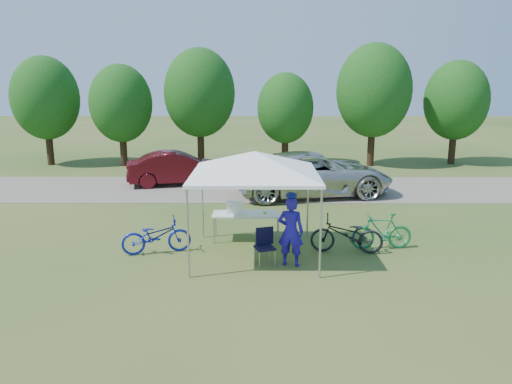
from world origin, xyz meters
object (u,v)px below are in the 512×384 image
bike_green (382,231)px  minivan (313,174)px  folding_table (246,215)px  bike_dark (347,235)px  folding_chair (265,243)px  bike_blue (156,236)px  sedan (178,168)px  cyclist (291,231)px  cooler (235,208)px

bike_green → minivan: size_ratio=0.27×
folding_table → bike_dark: bearing=-22.0°
folding_chair → bike_dark: (2.16, 0.74, -0.03)m
bike_blue → sedan: (-0.81, 8.71, 0.26)m
folding_chair → cyclist: (0.63, -0.16, 0.34)m
minivan → sedan: size_ratio=1.42×
folding_chair → bike_green: (3.15, 1.05, -0.03)m
folding_chair → bike_dark: bike_dark is taller
folding_table → bike_dark: 2.88m
cyclist → bike_green: cyclist is taller
cooler → minivan: size_ratio=0.07×
bike_green → minivan: minivan is taller
folding_chair → sedan: (-3.63, 9.41, 0.21)m
cyclist → bike_green: (2.51, 1.21, -0.37)m
folding_table → minivan: minivan is taller
bike_dark → folding_chair: bearing=-64.0°
bike_blue → minivan: (4.81, 6.69, 0.40)m
folding_chair → minivan: size_ratio=0.14×
folding_table → folding_chair: size_ratio=2.14×
folding_table → bike_green: bearing=-11.8°
cooler → minivan: (2.81, 5.57, -0.08)m
cooler → bike_blue: 2.35m
bike_blue → minivan: 8.25m
folding_table → minivan: bearing=65.9°
sedan → bike_dark: bearing=-159.7°
cooler → bike_green: bearing=-10.9°
folding_chair → bike_blue: (-2.82, 0.69, -0.05)m
bike_blue → bike_dark: bearing=-105.4°
folding_table → folding_chair: bearing=-74.6°
bike_blue → bike_green: (5.97, 0.36, 0.02)m
bike_blue → sedan: sedan is taller
minivan → folding_chair: bearing=154.6°
bike_dark → minivan: bearing=-171.5°
folding_chair → bike_dark: bearing=0.6°
folding_table → cyclist: (1.13, -1.97, 0.13)m
bike_green → minivan: 6.45m
bike_blue → folding_table: bearing=-80.1°
bike_blue → sedan: size_ratio=0.42×
cyclist → folding_chair: bearing=-0.7°
bike_green → bike_dark: size_ratio=0.87×
folding_chair → cooler: size_ratio=1.94×
bike_green → sedan: (-6.77, 8.36, 0.24)m
folding_table → cooler: 0.38m
folding_table → bike_green: bike_green is taller
minivan → sedan: 5.97m
folding_table → sedan: size_ratio=0.44×
folding_chair → cyclist: 0.74m
folding_chair → bike_dark: 2.28m
cyclist → bike_blue: 3.58m
folding_table → bike_blue: bearing=-154.2°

